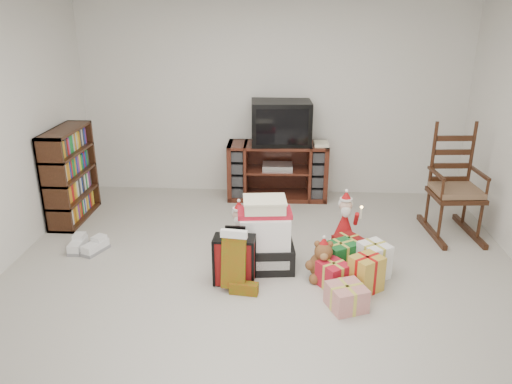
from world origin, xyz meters
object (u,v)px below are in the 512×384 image
Objects in this scene: santa_figurine at (344,224)px; gift_cluster at (351,268)px; teddy_bear at (323,262)px; sneaker_pair at (87,246)px; crt_television at (281,122)px; red_suitcase at (234,260)px; rocking_chair at (453,195)px; tv_stand at (277,171)px; mrs_claus_figurine at (239,234)px; gift_pile at (264,239)px; bookshelf at (70,176)px.

santa_figurine is 0.75m from gift_cluster.
sneaker_pair is (-2.42, 0.40, -0.11)m from teddy_bear.
crt_television is (-0.70, 1.38, 0.77)m from santa_figurine.
teddy_bear reaches higher than sneaker_pair.
rocking_chair is at bearing 30.76° from red_suitcase.
tv_stand is 2.59m from sneaker_pair.
red_suitcase reaches higher than sneaker_pair.
mrs_claus_figurine is 1.87m from crt_television.
rocking_chair reaches higher than gift_cluster.
rocking_chair is 1.89m from teddy_bear.
gift_pile is 1.81× the size of sneaker_pair.
santa_figurine reaches higher than red_suitcase.
gift_cluster reaches higher than sneaker_pair.
tv_stand is 1.91m from gift_pile.
red_suitcase is at bearing -136.41° from gift_pile.
santa_figurine is (-1.23, -0.41, -0.20)m from rocking_chair.
gift_cluster is 1.35× the size of crt_television.
bookshelf is 2.50m from red_suitcase.
crt_television reaches higher than mrs_claus_figurine.
teddy_bear is at bearing -28.16° from mrs_claus_figurine.
crt_television is at bearing 108.14° from gift_cluster.
sneaker_pair is (-1.60, -0.04, -0.17)m from mrs_claus_figurine.
tv_stand is 2.56m from bookshelf.
rocking_chair is 2.17× the size of mrs_claus_figurine.
gift_pile is at bearing -45.41° from mrs_claus_figurine.
bookshelf reaches higher than red_suitcase.
sneaker_pair is at bearing 166.85° from gift_pile.
teddy_bear is at bearing -23.28° from bookshelf.
santa_figurine reaches higher than sneaker_pair.
gift_pile reaches higher than mrs_claus_figurine.
teddy_bear is 0.36× the size of gift_cluster.
bookshelf is 2.03× the size of red_suitcase.
rocking_chair is 2.24m from crt_television.
red_suitcase reaches higher than gift_cluster.
crt_television is (-0.44, 2.10, 0.84)m from teddy_bear.
gift_cluster is (0.81, -0.19, -0.18)m from gift_pile.
teddy_bear is at bearing -148.04° from rocking_chair.
gift_pile reaches higher than gift_cluster.
mrs_claus_figurine is at bearing -103.39° from tv_stand.
bookshelf reaches higher than gift_pile.
tv_stand reaches higher than gift_pile.
bookshelf is 3.41m from gift_cluster.
santa_figurine is at bearing -166.51° from rocking_chair.
gift_pile is 1.90m from sneaker_pair.
gift_pile reaches higher than sneaker_pair.
rocking_chair is 4.00m from sneaker_pair.
tv_stand is 1.84× the size of gift_pile.
tv_stand is at bearing 83.26° from red_suitcase.
santa_figurine is 1.57× the size of sneaker_pair.
tv_stand is 3.33× the size of sneaker_pair.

